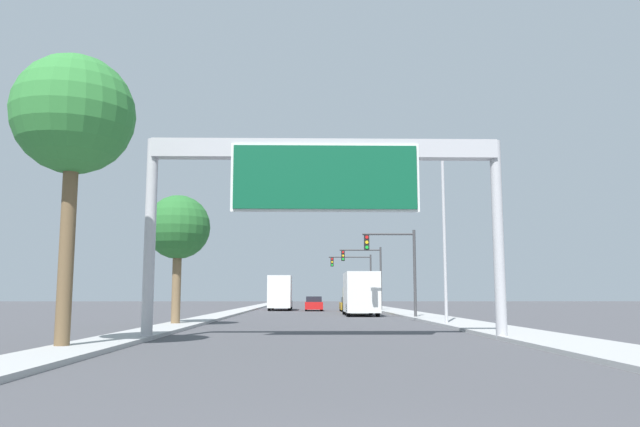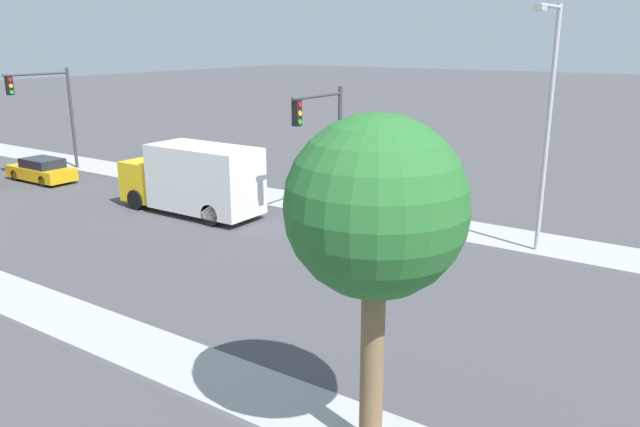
% 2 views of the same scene
% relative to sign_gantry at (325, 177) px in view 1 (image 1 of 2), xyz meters
% --- Properties ---
extents(sidewalk_right, '(3.00, 120.00, 0.15)m').
position_rel_sign_gantry_xyz_m(sidewalk_right, '(7.75, 42.11, -5.90)').
color(sidewalk_right, '#A6A6A6').
rests_on(sidewalk_right, ground).
extents(median_strip_left, '(2.00, 120.00, 0.15)m').
position_rel_sign_gantry_xyz_m(median_strip_left, '(-7.25, 42.11, -5.90)').
color(median_strip_left, '#A6A6A6').
rests_on(median_strip_left, ground).
extents(sign_gantry, '(13.31, 0.73, 7.42)m').
position_rel_sign_gantry_xyz_m(sign_gantry, '(0.00, 0.00, 0.00)').
color(sign_gantry, '#B2B2B7').
rests_on(sign_gantry, ground).
extents(car_near_left, '(1.82, 4.53, 1.39)m').
position_rel_sign_gantry_xyz_m(car_near_left, '(3.50, 38.85, -5.31)').
color(car_near_left, gold).
rests_on(car_near_left, ground).
extents(car_near_center, '(1.78, 4.79, 1.45)m').
position_rel_sign_gantry_xyz_m(car_near_center, '(0.00, 41.46, -5.29)').
color(car_near_center, red).
rests_on(car_near_center, ground).
extents(truck_box_primary, '(2.33, 8.95, 3.56)m').
position_rel_sign_gantry_xyz_m(truck_box_primary, '(-3.50, 43.67, -4.17)').
color(truck_box_primary, red).
rests_on(truck_box_primary, ground).
extents(truck_box_secondary, '(2.49, 7.55, 3.34)m').
position_rel_sign_gantry_xyz_m(truck_box_secondary, '(3.50, 26.26, -4.28)').
color(truck_box_secondary, yellow).
rests_on(truck_box_secondary, ground).
extents(traffic_light_near_intersection, '(3.69, 0.32, 6.10)m').
position_rel_sign_gantry_xyz_m(traffic_light_near_intersection, '(5.60, 20.11, -1.91)').
color(traffic_light_near_intersection, '#3D3D3F').
rests_on(traffic_light_near_intersection, ground).
extents(traffic_light_mid_block, '(4.24, 0.32, 6.42)m').
position_rel_sign_gantry_xyz_m(traffic_light_mid_block, '(5.45, 40.11, -1.67)').
color(traffic_light_mid_block, '#3D3D3F').
rests_on(traffic_light_mid_block, ground).
extents(traffic_light_far_intersection, '(5.02, 0.32, 6.30)m').
position_rel_sign_gantry_xyz_m(traffic_light_far_intersection, '(5.15, 50.11, -1.68)').
color(traffic_light_far_intersection, '#3D3D3F').
rests_on(traffic_light_far_intersection, ground).
extents(palm_tree_foreground, '(3.69, 3.69, 8.97)m').
position_rel_sign_gantry_xyz_m(palm_tree_foreground, '(-7.84, -4.13, 1.06)').
color(palm_tree_foreground, brown).
rests_on(palm_tree_foreground, ground).
extents(palm_tree_background, '(3.40, 3.40, 6.91)m').
position_rel_sign_gantry_xyz_m(palm_tree_background, '(-7.55, 10.30, -0.84)').
color(palm_tree_background, brown).
rests_on(palm_tree_background, ground).
extents(street_lamp_right, '(2.86, 0.28, 9.36)m').
position_rel_sign_gantry_xyz_m(street_lamp_right, '(6.51, 11.01, -0.46)').
color(street_lamp_right, '#B2B2B7').
rests_on(street_lamp_right, ground).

